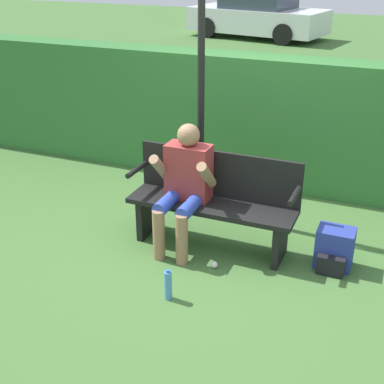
% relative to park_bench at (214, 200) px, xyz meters
% --- Properties ---
extents(ground_plane, '(40.00, 40.00, 0.00)m').
position_rel_park_bench_xyz_m(ground_plane, '(0.00, -0.06, -0.45)').
color(ground_plane, '#426B33').
extents(hedge_back, '(12.00, 0.44, 1.49)m').
position_rel_park_bench_xyz_m(hedge_back, '(0.00, 1.60, 0.29)').
color(hedge_back, '#337033').
rests_on(hedge_back, ground).
extents(park_bench, '(1.56, 0.42, 0.89)m').
position_rel_park_bench_xyz_m(park_bench, '(0.00, 0.00, 0.00)').
color(park_bench, black).
rests_on(park_bench, ground).
extents(person_seated, '(0.54, 0.59, 1.16)m').
position_rel_park_bench_xyz_m(person_seated, '(-0.24, -0.12, 0.19)').
color(person_seated, '#993333').
rests_on(person_seated, ground).
extents(backpack, '(0.32, 0.32, 0.36)m').
position_rel_park_bench_xyz_m(backpack, '(1.13, 0.02, -0.28)').
color(backpack, '#283893').
rests_on(backpack, ground).
extents(water_bottle, '(0.06, 0.06, 0.27)m').
position_rel_park_bench_xyz_m(water_bottle, '(-0.02, -0.98, -0.33)').
color(water_bottle, '#4C8CCC').
rests_on(water_bottle, ground).
extents(signpost, '(0.44, 0.09, 2.74)m').
position_rel_park_bench_xyz_m(signpost, '(-0.37, 0.59, 1.14)').
color(signpost, black).
rests_on(signpost, ground).
extents(parked_car, '(4.37, 2.55, 1.36)m').
position_rel_park_bench_xyz_m(parked_car, '(-3.18, 12.34, 0.19)').
color(parked_car, silver).
rests_on(parked_car, ground).
extents(litter_crumple, '(0.06, 0.06, 0.06)m').
position_rel_park_bench_xyz_m(litter_crumple, '(0.16, -0.41, -0.42)').
color(litter_crumple, silver).
rests_on(litter_crumple, ground).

